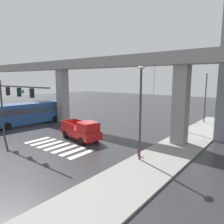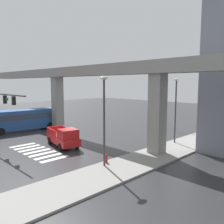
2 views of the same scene
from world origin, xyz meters
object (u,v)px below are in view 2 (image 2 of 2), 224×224
at_px(street_lamp_near_corner, 104,111).
at_px(street_lamp_mid_block, 176,103).
at_px(street_lamp_far_north, 204,100).
at_px(fire_hydrant, 106,159).
at_px(city_bus, 21,119).
at_px(flagpole, 156,88).
at_px(pickup_truck, 64,138).
at_px(traffic_signal_mast, 1,104).

xyz_separation_m(street_lamp_near_corner, street_lamp_mid_block, (0.00, 10.66, 0.00)).
distance_m(street_lamp_far_north, fire_hydrant, 17.67).
distance_m(street_lamp_mid_block, street_lamp_far_north, 7.11).
relative_size(city_bus, fire_hydrant, 12.92).
bearing_deg(flagpole, street_lamp_far_north, -8.91).
relative_size(street_lamp_near_corner, street_lamp_far_north, 1.00).
distance_m(city_bus, street_lamp_mid_block, 21.30).
height_order(street_lamp_near_corner, street_lamp_far_north, same).
bearing_deg(city_bus, flagpole, 59.62).
relative_size(street_lamp_mid_block, fire_hydrant, 8.52).
bearing_deg(flagpole, pickup_truck, -86.55).
distance_m(pickup_truck, traffic_signal_mast, 7.48).
bearing_deg(street_lamp_mid_block, street_lamp_far_north, 90.00).
xyz_separation_m(city_bus, flagpole, (10.35, 17.66, 4.17)).
relative_size(street_lamp_near_corner, fire_hydrant, 8.52).
xyz_separation_m(city_bus, street_lamp_near_corner, (19.01, -1.47, 2.83)).
xyz_separation_m(street_lamp_mid_block, fire_hydrant, (-0.40, -10.07, -4.13)).
bearing_deg(pickup_truck, fire_hydrant, -4.35).
relative_size(street_lamp_mid_block, flagpole, 0.71).
bearing_deg(city_bus, street_lamp_mid_block, 25.80).
height_order(street_lamp_far_north, fire_hydrant, street_lamp_far_north).
height_order(pickup_truck, street_lamp_far_north, street_lamp_far_north).
distance_m(street_lamp_near_corner, street_lamp_mid_block, 10.66).
bearing_deg(street_lamp_far_north, pickup_truck, -114.47).
bearing_deg(city_bus, street_lamp_far_north, 40.62).
bearing_deg(street_lamp_mid_block, street_lamp_near_corner, -90.00).
bearing_deg(street_lamp_far_north, street_lamp_near_corner, -90.00).
height_order(pickup_truck, traffic_signal_mast, traffic_signal_mast).
height_order(city_bus, fire_hydrant, city_bus).
height_order(city_bus, flagpole, flagpole).
height_order(traffic_signal_mast, street_lamp_mid_block, street_lamp_mid_block).
bearing_deg(street_lamp_near_corner, flagpole, 114.35).
relative_size(pickup_truck, fire_hydrant, 6.32).
distance_m(street_lamp_near_corner, fire_hydrant, 4.19).
bearing_deg(street_lamp_mid_block, city_bus, -154.20).
relative_size(street_lamp_far_north, flagpole, 0.71).
distance_m(fire_hydrant, flagpole, 21.02).
bearing_deg(flagpole, street_lamp_near_corner, -65.65).
xyz_separation_m(pickup_truck, city_bus, (-11.43, 0.34, 0.73)).
height_order(street_lamp_near_corner, fire_hydrant, street_lamp_near_corner).
height_order(traffic_signal_mast, street_lamp_far_north, street_lamp_far_north).
xyz_separation_m(city_bus, traffic_signal_mast, (6.70, -4.89, 2.84)).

